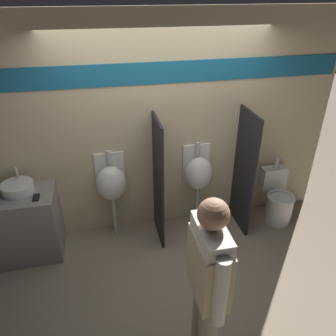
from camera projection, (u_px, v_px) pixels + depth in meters
name	position (u px, v px, depth m)	size (l,w,h in m)	color
ground_plane	(171.00, 247.00, 4.11)	(16.00, 16.00, 0.00)	gray
display_wall	(160.00, 129.00, 3.95)	(4.44, 0.07, 2.70)	beige
sink_counter	(21.00, 225.00, 3.83)	(0.87, 0.56, 0.85)	gray
sink_basin	(17.00, 188.00, 3.65)	(0.35, 0.35, 0.25)	white
cell_phone	(36.00, 197.00, 3.57)	(0.07, 0.14, 0.01)	black
divider_near_counter	(158.00, 182.00, 3.94)	(0.03, 0.57, 1.61)	black
divider_mid	(244.00, 172.00, 4.15)	(0.03, 0.57, 1.61)	black
urinal_near_counter	(111.00, 183.00, 3.99)	(0.38, 0.28, 1.17)	silver
urinal_far	(198.00, 173.00, 4.19)	(0.38, 0.28, 1.17)	silver
toilet	(277.00, 200.00, 4.50)	(0.37, 0.53, 0.85)	white
person_in_vest	(208.00, 278.00, 2.44)	(0.22, 0.59, 1.68)	gray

